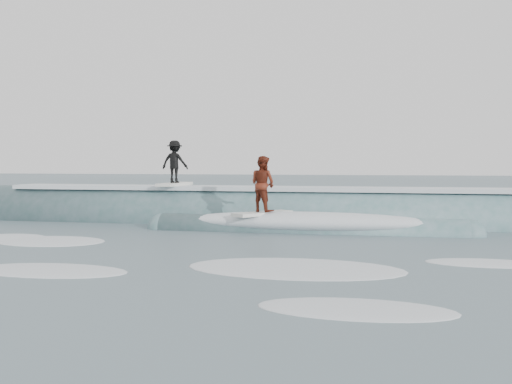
# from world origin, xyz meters

# --- Properties ---
(ground) EXTENTS (160.00, 160.00, 0.00)m
(ground) POSITION_xyz_m (0.00, 0.00, 0.00)
(ground) COLOR #3A4C54
(ground) RESTS_ON ground
(breaking_wave) EXTENTS (23.96, 3.95, 2.34)m
(breaking_wave) POSITION_xyz_m (0.20, 5.85, 0.04)
(breaking_wave) COLOR #3C6566
(breaking_wave) RESTS_ON ground
(surfer_black) EXTENTS (0.99, 2.03, 1.57)m
(surfer_black) POSITION_xyz_m (-3.10, 6.09, 1.97)
(surfer_black) COLOR silver
(surfer_black) RESTS_ON ground
(surfer_red) EXTENTS (1.65, 1.93, 1.76)m
(surfer_red) POSITION_xyz_m (0.45, 3.89, 1.31)
(surfer_red) COLOR silver
(surfer_red) RESTS_ON ground
(whitewater) EXTENTS (14.06, 7.38, 0.10)m
(whitewater) POSITION_xyz_m (0.11, -1.70, 0.00)
(whitewater) COLOR white
(whitewater) RESTS_ON ground
(far_swells) EXTENTS (36.11, 8.65, 0.80)m
(far_swells) POSITION_xyz_m (-0.81, 17.65, 0.00)
(far_swells) COLOR #3C6566
(far_swells) RESTS_ON ground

